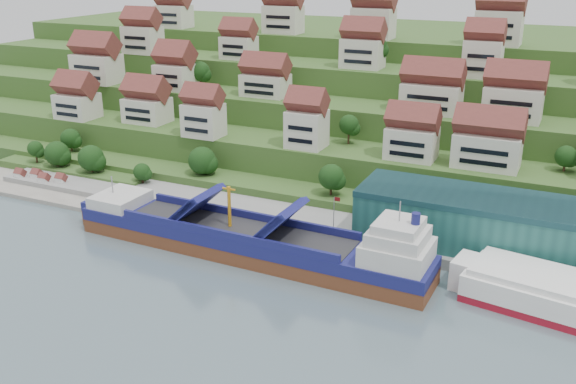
% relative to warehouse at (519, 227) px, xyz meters
% --- Properties ---
extents(ground, '(300.00, 300.00, 0.00)m').
position_rel_warehouse_xyz_m(ground, '(-52.00, -17.00, -7.20)').
color(ground, slate).
rests_on(ground, ground).
extents(quay, '(180.00, 14.00, 2.20)m').
position_rel_warehouse_xyz_m(quay, '(-32.00, -2.00, -6.10)').
color(quay, gray).
rests_on(quay, ground).
extents(pebble_beach, '(45.00, 20.00, 1.00)m').
position_rel_warehouse_xyz_m(pebble_beach, '(-110.00, -5.00, -6.70)').
color(pebble_beach, gray).
rests_on(pebble_beach, ground).
extents(hillside, '(260.00, 128.00, 31.00)m').
position_rel_warehouse_xyz_m(hillside, '(-52.00, 86.55, 3.46)').
color(hillside, '#2D4C1E').
rests_on(hillside, ground).
extents(hillside_village, '(157.88, 60.87, 29.25)m').
position_rel_warehouse_xyz_m(hillside_village, '(-52.98, 42.75, 16.85)').
color(hillside_village, silver).
rests_on(hillside_village, ground).
extents(hillside_trees, '(137.96, 62.60, 31.18)m').
position_rel_warehouse_xyz_m(hillside_trees, '(-66.81, 25.20, 8.31)').
color(hillside_trees, '#1B4115').
rests_on(hillside_trees, ground).
extents(warehouse, '(60.00, 15.00, 10.00)m').
position_rel_warehouse_xyz_m(warehouse, '(0.00, 0.00, 0.00)').
color(warehouse, '#225E58').
rests_on(warehouse, quay).
extents(flagpole, '(1.28, 0.16, 8.00)m').
position_rel_warehouse_xyz_m(flagpole, '(-33.89, -7.00, -0.32)').
color(flagpole, gray).
rests_on(flagpole, quay).
extents(beach_huts, '(14.40, 3.70, 2.20)m').
position_rel_warehouse_xyz_m(beach_huts, '(-112.00, -6.25, -5.10)').
color(beach_huts, white).
rests_on(beach_huts, pebble_beach).
extents(cargo_ship, '(72.44, 13.14, 15.93)m').
position_rel_warehouse_xyz_m(cargo_ship, '(-45.33, -18.46, -4.11)').
color(cargo_ship, brown).
rests_on(cargo_ship, ground).
extents(second_ship, '(34.52, 17.29, 9.57)m').
position_rel_warehouse_xyz_m(second_ship, '(10.90, -15.91, -4.31)').
color(second_ship, maroon).
rests_on(second_ship, ground).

